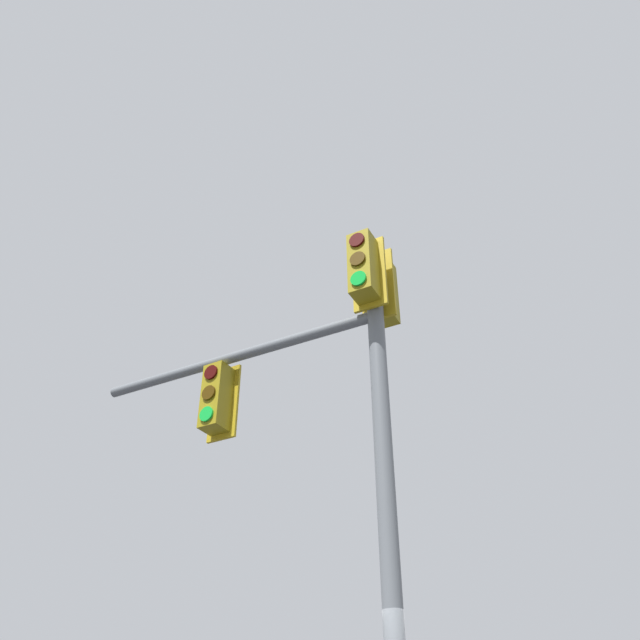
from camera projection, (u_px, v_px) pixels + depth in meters
signal_mast_assembly at (330, 397)px, 7.59m from camera, size 3.13×3.69×6.87m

